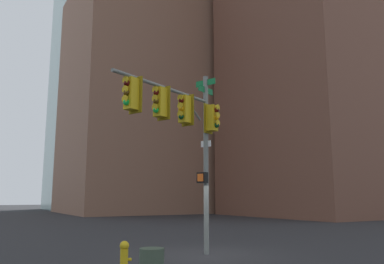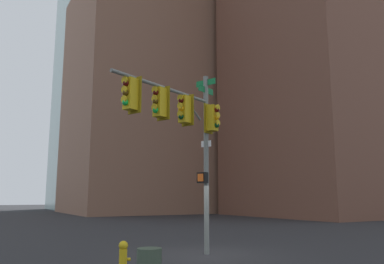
% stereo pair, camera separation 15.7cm
% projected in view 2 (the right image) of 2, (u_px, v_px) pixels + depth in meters
% --- Properties ---
extents(ground_plane, '(200.00, 200.00, 0.00)m').
position_uv_depth(ground_plane, '(207.00, 255.00, 14.18)').
color(ground_plane, '#262628').
extents(signal_pole_assembly, '(4.93, 2.38, 6.80)m').
position_uv_depth(signal_pole_assembly, '(183.00, 122.00, 13.91)').
color(signal_pole_assembly, slate).
rests_on(signal_pole_assembly, ground_plane).
extents(fire_hydrant, '(0.34, 0.26, 0.87)m').
position_uv_depth(fire_hydrant, '(123.00, 256.00, 10.81)').
color(fire_hydrant, gold).
rests_on(fire_hydrant, ground_plane).
extents(building_brick_midblock, '(22.44, 17.76, 31.26)m').
position_uv_depth(building_brick_midblock, '(154.00, 102.00, 56.02)').
color(building_brick_midblock, '#845B47').
rests_on(building_brick_midblock, ground_plane).
extents(building_glass_tower, '(31.26, 23.15, 73.68)m').
position_uv_depth(building_glass_tower, '(157.00, 6.00, 71.62)').
color(building_glass_tower, '#9EC6C1').
rests_on(building_glass_tower, ground_plane).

